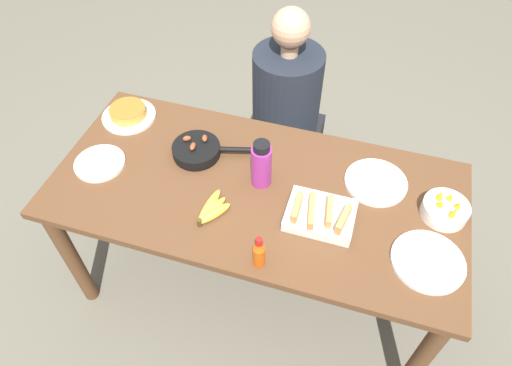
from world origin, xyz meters
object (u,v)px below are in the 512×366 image
(empty_plate_far_right, at_px, (428,261))
(person_figure, at_px, (285,128))
(melon_tray, at_px, (320,215))
(hot_sauce_bottle, at_px, (259,253))
(empty_plate_near_front, at_px, (376,182))
(skillet, at_px, (198,150))
(fruit_bowl_mango, at_px, (445,209))
(water_bottle, at_px, (261,165))
(empty_plate_far_left, at_px, (100,163))
(frittata_plate_center, at_px, (128,114))
(banana_bunch, at_px, (211,210))

(empty_plate_far_right, distance_m, person_figure, 1.17)
(person_figure, bearing_deg, melon_tray, -66.76)
(empty_plate_far_right, xyz_separation_m, hot_sauce_bottle, (-0.59, -0.18, 0.06))
(empty_plate_near_front, bearing_deg, skillet, -175.45)
(empty_plate_near_front, height_order, fruit_bowl_mango, fruit_bowl_mango)
(water_bottle, bearing_deg, empty_plate_far_right, -15.79)
(fruit_bowl_mango, relative_size, water_bottle, 0.81)
(skillet, height_order, empty_plate_far_left, skillet)
(melon_tray, xyz_separation_m, empty_plate_far_right, (0.42, -0.07, -0.02))
(frittata_plate_center, distance_m, person_figure, 0.86)
(melon_tray, bearing_deg, skillet, 161.79)
(skillet, xyz_separation_m, frittata_plate_center, (-0.41, 0.13, -0.00))
(fruit_bowl_mango, height_order, person_figure, person_figure)
(melon_tray, distance_m, fruit_bowl_mango, 0.49)
(empty_plate_far_left, bearing_deg, empty_plate_near_front, 11.89)
(fruit_bowl_mango, bearing_deg, water_bottle, -176.41)
(empty_plate_far_right, relative_size, water_bottle, 1.21)
(hot_sauce_bottle, bearing_deg, melon_tray, 56.27)
(skillet, bearing_deg, frittata_plate_center, 146.89)
(empty_plate_far_right, height_order, water_bottle, water_bottle)
(banana_bunch, relative_size, fruit_bowl_mango, 1.09)
(empty_plate_near_front, relative_size, fruit_bowl_mango, 1.45)
(frittata_plate_center, bearing_deg, melon_tray, -18.12)
(banana_bunch, bearing_deg, fruit_bowl_mango, 16.68)
(empty_plate_near_front, bearing_deg, empty_plate_far_left, -168.11)
(banana_bunch, relative_size, melon_tray, 0.74)
(empty_plate_far_left, distance_m, hot_sauce_bottle, 0.85)
(empty_plate_near_front, distance_m, empty_plate_far_right, 0.40)
(skillet, height_order, water_bottle, water_bottle)
(melon_tray, distance_m, water_bottle, 0.31)
(frittata_plate_center, bearing_deg, water_bottle, -15.74)
(frittata_plate_center, distance_m, empty_plate_far_left, 0.32)
(fruit_bowl_mango, distance_m, hot_sauce_bottle, 0.76)
(frittata_plate_center, relative_size, person_figure, 0.21)
(banana_bunch, distance_m, empty_plate_far_left, 0.57)
(frittata_plate_center, height_order, empty_plate_far_right, frittata_plate_center)
(empty_plate_far_left, bearing_deg, hot_sauce_bottle, -18.30)
(skillet, distance_m, person_figure, 0.71)
(empty_plate_near_front, bearing_deg, frittata_plate_center, 176.55)
(melon_tray, relative_size, hot_sauce_bottle, 1.71)
(empty_plate_near_front, height_order, empty_plate_far_right, same)
(frittata_plate_center, height_order, person_figure, person_figure)
(skillet, relative_size, water_bottle, 1.61)
(skillet, relative_size, fruit_bowl_mango, 1.99)
(hot_sauce_bottle, xyz_separation_m, person_figure, (-0.16, 1.03, -0.34))
(empty_plate_far_left, xyz_separation_m, water_bottle, (0.70, 0.11, 0.10))
(empty_plate_far_right, height_order, hot_sauce_bottle, hot_sauce_bottle)
(frittata_plate_center, bearing_deg, hot_sauce_bottle, -35.10)
(empty_plate_far_left, relative_size, person_figure, 0.18)
(fruit_bowl_mango, distance_m, person_figure, 1.05)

